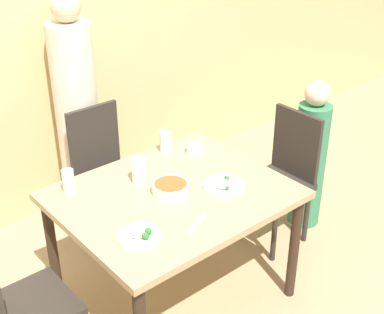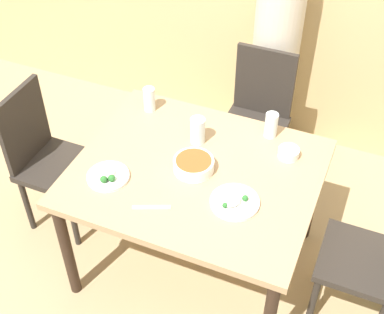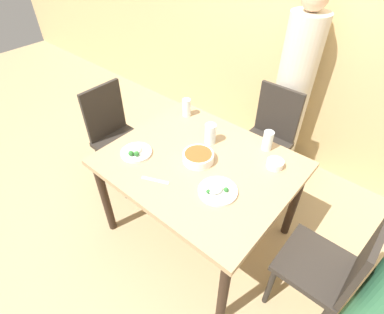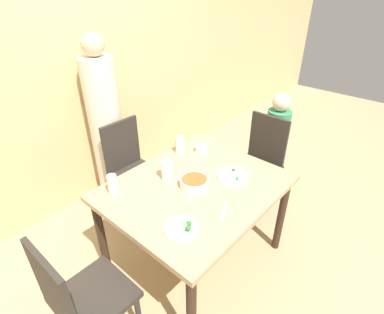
{
  "view_description": "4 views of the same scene",
  "coord_description": "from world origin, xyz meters",
  "px_view_note": "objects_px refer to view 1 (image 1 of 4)",
  "views": [
    {
      "loc": [
        -1.54,
        -1.98,
        2.32
      ],
      "look_at": [
        0.09,
        -0.06,
        0.97
      ],
      "focal_mm": 50.0,
      "sensor_mm": 36.0,
      "label": 1
    },
    {
      "loc": [
        0.73,
        -1.8,
        2.62
      ],
      "look_at": [
        0.0,
        -0.06,
        0.89
      ],
      "focal_mm": 50.0,
      "sensor_mm": 36.0,
      "label": 2
    },
    {
      "loc": [
        0.93,
        -1.16,
        2.08
      ],
      "look_at": [
        0.02,
        -0.1,
        0.87
      ],
      "focal_mm": 28.0,
      "sensor_mm": 36.0,
      "label": 3
    },
    {
      "loc": [
        -1.3,
        -1.11,
        2.02
      ],
      "look_at": [
        0.02,
        0.05,
        0.96
      ],
      "focal_mm": 28.0,
      "sensor_mm": 36.0,
      "label": 4
    }
  ],
  "objects_px": {
    "person_child": "(310,159)",
    "plate_rice_adult": "(224,185)",
    "chair_adult_spot": "(105,169)",
    "person_adult": "(78,119)",
    "chair_child_spot": "(283,174)",
    "glass_water_tall": "(68,182)",
    "bowl_curry": "(170,188)"
  },
  "relations": [
    {
      "from": "chair_child_spot",
      "to": "plate_rice_adult",
      "type": "xyz_separation_m",
      "value": [
        -0.7,
        -0.15,
        0.26
      ]
    },
    {
      "from": "bowl_curry",
      "to": "glass_water_tall",
      "type": "xyz_separation_m",
      "value": [
        -0.42,
        0.36,
        0.04
      ]
    },
    {
      "from": "chair_adult_spot",
      "to": "person_adult",
      "type": "distance_m",
      "value": 0.42
    },
    {
      "from": "chair_child_spot",
      "to": "person_child",
      "type": "bearing_deg",
      "value": 90.0
    },
    {
      "from": "person_adult",
      "to": "person_child",
      "type": "height_order",
      "value": "person_adult"
    },
    {
      "from": "person_child",
      "to": "plate_rice_adult",
      "type": "distance_m",
      "value": 1.03
    },
    {
      "from": "plate_rice_adult",
      "to": "person_child",
      "type": "bearing_deg",
      "value": 8.79
    },
    {
      "from": "plate_rice_adult",
      "to": "chair_adult_spot",
      "type": "bearing_deg",
      "value": 100.32
    },
    {
      "from": "plate_rice_adult",
      "to": "chair_child_spot",
      "type": "bearing_deg",
      "value": 12.24
    },
    {
      "from": "chair_adult_spot",
      "to": "person_child",
      "type": "distance_m",
      "value": 1.43
    },
    {
      "from": "chair_adult_spot",
      "to": "glass_water_tall",
      "type": "bearing_deg",
      "value": -136.31
    },
    {
      "from": "person_child",
      "to": "plate_rice_adult",
      "type": "bearing_deg",
      "value": -171.21
    },
    {
      "from": "chair_child_spot",
      "to": "glass_water_tall",
      "type": "distance_m",
      "value": 1.47
    },
    {
      "from": "person_adult",
      "to": "glass_water_tall",
      "type": "xyz_separation_m",
      "value": [
        -0.51,
        -0.8,
        0.05
      ]
    },
    {
      "from": "person_child",
      "to": "glass_water_tall",
      "type": "relative_size",
      "value": 7.68
    },
    {
      "from": "person_adult",
      "to": "plate_rice_adult",
      "type": "distance_m",
      "value": 1.32
    },
    {
      "from": "plate_rice_adult",
      "to": "glass_water_tall",
      "type": "bearing_deg",
      "value": 143.71
    },
    {
      "from": "chair_adult_spot",
      "to": "person_child",
      "type": "xyz_separation_m",
      "value": [
        1.16,
        -0.84,
        0.01
      ]
    },
    {
      "from": "person_child",
      "to": "glass_water_tall",
      "type": "xyz_separation_m",
      "value": [
        -1.67,
        0.35,
        0.3
      ]
    },
    {
      "from": "person_child",
      "to": "plate_rice_adult",
      "type": "xyz_separation_m",
      "value": [
        -0.98,
        -0.15,
        0.25
      ]
    },
    {
      "from": "person_adult",
      "to": "plate_rice_adult",
      "type": "bearing_deg",
      "value": -82.17
    },
    {
      "from": "chair_adult_spot",
      "to": "person_child",
      "type": "height_order",
      "value": "person_child"
    },
    {
      "from": "chair_adult_spot",
      "to": "person_adult",
      "type": "relative_size",
      "value": 0.57
    },
    {
      "from": "person_child",
      "to": "plate_rice_adult",
      "type": "relative_size",
      "value": 4.67
    },
    {
      "from": "chair_child_spot",
      "to": "person_child",
      "type": "height_order",
      "value": "person_child"
    },
    {
      "from": "bowl_curry",
      "to": "plate_rice_adult",
      "type": "bearing_deg",
      "value": -28.77
    },
    {
      "from": "chair_adult_spot",
      "to": "plate_rice_adult",
      "type": "xyz_separation_m",
      "value": [
        0.18,
        -0.99,
        0.26
      ]
    },
    {
      "from": "chair_child_spot",
      "to": "plate_rice_adult",
      "type": "bearing_deg",
      "value": -77.76
    },
    {
      "from": "chair_child_spot",
      "to": "glass_water_tall",
      "type": "xyz_separation_m",
      "value": [
        -1.39,
        0.35,
        0.32
      ]
    },
    {
      "from": "person_child",
      "to": "bowl_curry",
      "type": "relative_size",
      "value": 5.35
    },
    {
      "from": "chair_adult_spot",
      "to": "glass_water_tall",
      "type": "height_order",
      "value": "chair_adult_spot"
    },
    {
      "from": "chair_child_spot",
      "to": "person_adult",
      "type": "relative_size",
      "value": 0.57
    }
  ]
}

